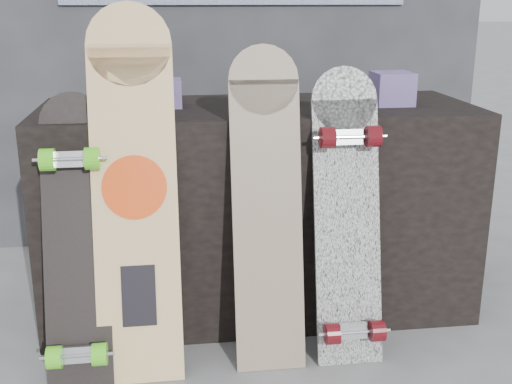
{
  "coord_description": "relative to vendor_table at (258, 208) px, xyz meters",
  "views": [
    {
      "loc": [
        -0.32,
        -1.83,
        1.18
      ],
      "look_at": [
        -0.05,
        0.2,
        0.56
      ],
      "focal_mm": 45.0,
      "sensor_mm": 36.0,
      "label": 1
    }
  ],
  "objects": [
    {
      "name": "booth",
      "position": [
        0.0,
        0.85,
        0.7
      ],
      "size": [
        2.4,
        0.22,
        2.2
      ],
      "color": "#303035",
      "rests_on": "ground"
    },
    {
      "name": "merch_box_purple",
      "position": [
        -0.37,
        0.02,
        0.45
      ],
      "size": [
        0.18,
        0.12,
        0.1
      ],
      "primitive_type": "cube",
      "color": "#543268",
      "rests_on": "vendor_table"
    },
    {
      "name": "merch_box_flat",
      "position": [
        0.04,
        0.03,
        0.43
      ],
      "size": [
        0.22,
        0.1,
        0.06
      ],
      "primitive_type": "cube",
      "color": "#D1B78C",
      "rests_on": "vendor_table"
    },
    {
      "name": "ground",
      "position": [
        0.0,
        -0.5,
        -0.4
      ],
      "size": [
        60.0,
        60.0,
        0.0
      ],
      "primitive_type": "plane",
      "color": "slate",
      "rests_on": "ground"
    },
    {
      "name": "longboard_celtic",
      "position": [
        -0.02,
        -0.37,
        0.15
      ],
      "size": [
        0.23,
        0.25,
        1.04
      ],
      "rotation": [
        -0.22,
        0.0,
        0.0
      ],
      "color": "beige",
      "rests_on": "ground"
    },
    {
      "name": "vendor_table",
      "position": [
        0.0,
        0.0,
        0.0
      ],
      "size": [
        1.6,
        0.6,
        0.8
      ],
      "primitive_type": "cube",
      "color": "black",
      "rests_on": "ground"
    },
    {
      "name": "longboard_cascadia",
      "position": [
        0.25,
        -0.39,
        0.1
      ],
      "size": [
        0.22,
        0.31,
        0.97
      ],
      "rotation": [
        -0.24,
        0.0,
        0.0
      ],
      "color": "white",
      "rests_on": "ground"
    },
    {
      "name": "merch_box_small",
      "position": [
        0.49,
        -0.04,
        0.46
      ],
      "size": [
        0.14,
        0.14,
        0.12
      ],
      "primitive_type": "cube",
      "color": "#543268",
      "rests_on": "vendor_table"
    },
    {
      "name": "skateboard_dark",
      "position": [
        -0.63,
        -0.39,
        0.06
      ],
      "size": [
        0.2,
        0.36,
        0.9
      ],
      "rotation": [
        -0.31,
        0.0,
        0.0
      ],
      "color": "black",
      "rests_on": "ground"
    },
    {
      "name": "longboard_geisha",
      "position": [
        -0.44,
        -0.34,
        0.22
      ],
      "size": [
        0.27,
        0.34,
        1.18
      ],
      "rotation": [
        -0.27,
        0.0,
        0.0
      ],
      "color": "beige",
      "rests_on": "ground"
    }
  ]
}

